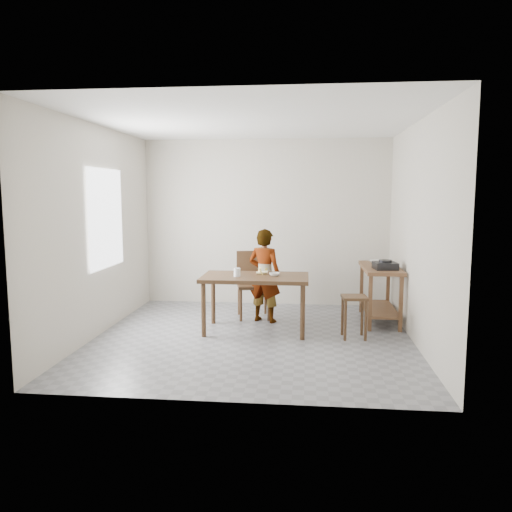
# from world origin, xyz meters

# --- Properties ---
(floor) EXTENTS (4.00, 4.00, 0.04)m
(floor) POSITION_xyz_m (0.00, 0.00, -0.02)
(floor) COLOR slate
(floor) RESTS_ON ground
(ceiling) EXTENTS (4.00, 4.00, 0.04)m
(ceiling) POSITION_xyz_m (0.00, 0.00, 2.72)
(ceiling) COLOR white
(ceiling) RESTS_ON wall_back
(wall_back) EXTENTS (4.00, 0.04, 2.70)m
(wall_back) POSITION_xyz_m (0.00, 2.02, 1.35)
(wall_back) COLOR beige
(wall_back) RESTS_ON ground
(wall_front) EXTENTS (4.00, 0.04, 2.70)m
(wall_front) POSITION_xyz_m (0.00, -2.02, 1.35)
(wall_front) COLOR beige
(wall_front) RESTS_ON ground
(wall_left) EXTENTS (0.04, 4.00, 2.70)m
(wall_left) POSITION_xyz_m (-2.02, 0.00, 1.35)
(wall_left) COLOR beige
(wall_left) RESTS_ON ground
(wall_right) EXTENTS (0.04, 4.00, 2.70)m
(wall_right) POSITION_xyz_m (2.02, 0.00, 1.35)
(wall_right) COLOR beige
(wall_right) RESTS_ON ground
(window_pane) EXTENTS (0.02, 1.10, 1.30)m
(window_pane) POSITION_xyz_m (-1.97, 0.20, 1.50)
(window_pane) COLOR white
(window_pane) RESTS_ON wall_left
(dining_table) EXTENTS (1.40, 0.80, 0.75)m
(dining_table) POSITION_xyz_m (0.00, 0.30, 0.38)
(dining_table) COLOR #422B19
(dining_table) RESTS_ON floor
(prep_counter) EXTENTS (0.50, 1.20, 0.80)m
(prep_counter) POSITION_xyz_m (1.72, 1.00, 0.40)
(prep_counter) COLOR brown
(prep_counter) RESTS_ON floor
(child) EXTENTS (0.57, 0.47, 1.34)m
(child) POSITION_xyz_m (0.08, 0.82, 0.67)
(child) COLOR white
(child) RESTS_ON floor
(dining_chair) EXTENTS (0.55, 0.55, 0.97)m
(dining_chair) POSITION_xyz_m (-0.10, 1.03, 0.49)
(dining_chair) COLOR #422B19
(dining_chair) RESTS_ON floor
(stool) EXTENTS (0.33, 0.33, 0.54)m
(stool) POSITION_xyz_m (1.28, 0.12, 0.27)
(stool) COLOR #422B19
(stool) RESTS_ON floor
(glass_tumbler) EXTENTS (0.11, 0.11, 0.11)m
(glass_tumbler) POSITION_xyz_m (-0.23, 0.22, 0.80)
(glass_tumbler) COLOR white
(glass_tumbler) RESTS_ON dining_table
(small_bowl) EXTENTS (0.18, 0.18, 0.04)m
(small_bowl) POSITION_xyz_m (0.25, 0.30, 0.77)
(small_bowl) COLOR silver
(small_bowl) RESTS_ON dining_table
(banana) EXTENTS (0.18, 0.13, 0.06)m
(banana) POSITION_xyz_m (0.08, 0.42, 0.78)
(banana) COLOR #D8C54B
(banana) RESTS_ON dining_table
(serving_bowl) EXTENTS (0.27, 0.27, 0.05)m
(serving_bowl) POSITION_xyz_m (1.70, 1.26, 0.83)
(serving_bowl) COLOR silver
(serving_bowl) RESTS_ON prep_counter
(gas_burner) EXTENTS (0.33, 0.33, 0.10)m
(gas_burner) POSITION_xyz_m (1.74, 0.72, 0.85)
(gas_burner) COLOR black
(gas_burner) RESTS_ON prep_counter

